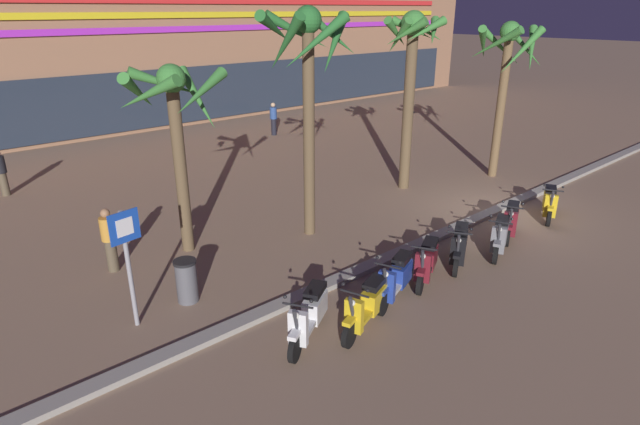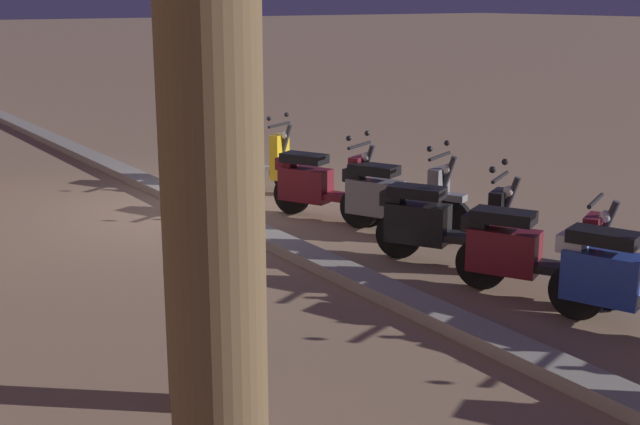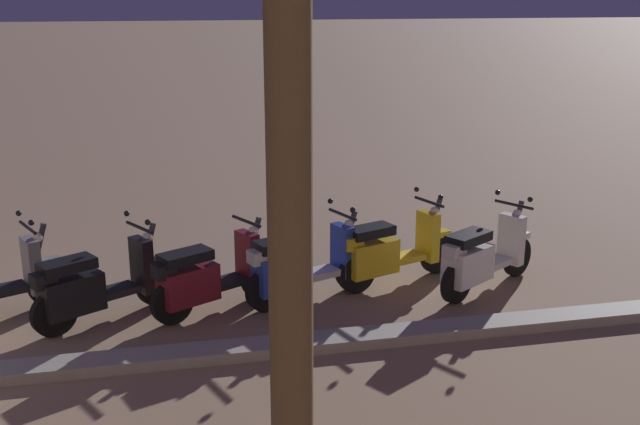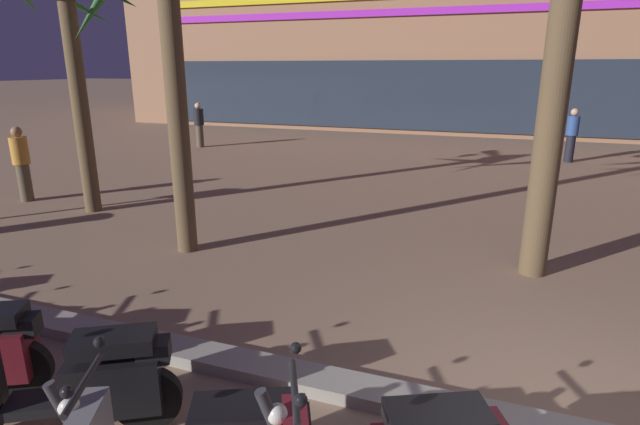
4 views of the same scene
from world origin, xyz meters
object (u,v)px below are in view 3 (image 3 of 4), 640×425
scooter_white_mid_front (482,257)px  scooter_black_second_in_line (95,286)px  scooter_yellow_mid_rear (389,251)px  scooter_maroon_tail_end (208,277)px  scooter_blue_lead_nearest (301,266)px

scooter_white_mid_front → scooter_black_second_in_line: (4.69, -0.06, -0.00)m
scooter_yellow_mid_rear → scooter_maroon_tail_end: 2.39m
scooter_blue_lead_nearest → scooter_black_second_in_line: 2.41m
scooter_yellow_mid_rear → scooter_black_second_in_line: bearing=6.6°
scooter_white_mid_front → scooter_yellow_mid_rear: (1.06, -0.48, -0.00)m
scooter_white_mid_front → scooter_yellow_mid_rear: same height
scooter_yellow_mid_rear → scooter_blue_lead_nearest: 1.26m
scooter_white_mid_front → scooter_maroon_tail_end: bearing=-1.2°
scooter_white_mid_front → scooter_blue_lead_nearest: size_ratio=0.96×
scooter_white_mid_front → scooter_maroon_tail_end: 3.42m
scooter_white_mid_front → scooter_maroon_tail_end: (3.42, -0.07, -0.01)m
scooter_white_mid_front → scooter_yellow_mid_rear: 1.17m
scooter_maroon_tail_end → scooter_black_second_in_line: bearing=0.6°
scooter_blue_lead_nearest → scooter_black_second_in_line: same height
scooter_blue_lead_nearest → scooter_black_second_in_line: bearing=2.3°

